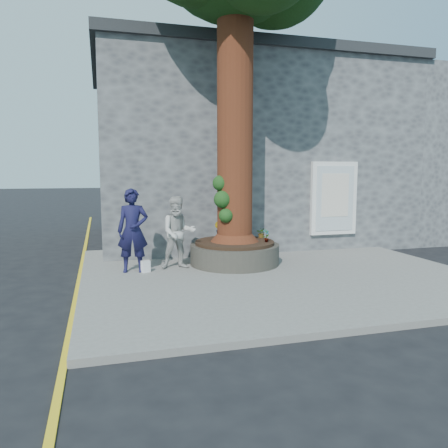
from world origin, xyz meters
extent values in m
plane|color=black|center=(0.00, 0.00, 0.00)|extent=(120.00, 120.00, 0.00)
cube|color=slate|center=(1.50, 1.00, 0.06)|extent=(9.00, 8.00, 0.12)
cube|color=yellow|center=(-3.05, 1.00, 0.00)|extent=(0.10, 30.00, 0.01)
cube|color=#48494D|center=(2.50, 7.20, 3.00)|extent=(10.00, 8.00, 6.00)
cube|color=black|center=(2.50, 7.20, 6.15)|extent=(10.30, 8.30, 0.30)
cube|color=white|center=(4.30, 3.14, 1.70)|extent=(1.50, 0.12, 2.20)
cube|color=silver|center=(4.30, 3.08, 1.70)|extent=(1.25, 0.04, 1.95)
cube|color=silver|center=(4.30, 3.06, 1.80)|extent=(0.90, 0.02, 1.30)
cube|color=#48494D|center=(10.50, 7.20, 3.00)|extent=(6.00, 8.00, 6.00)
cylinder|color=black|center=(0.80, 2.00, 0.38)|extent=(2.30, 2.30, 0.52)
cylinder|color=black|center=(0.80, 2.00, 0.68)|extent=(2.04, 2.04, 0.08)
cylinder|color=#432110|center=(0.80, 2.00, 4.47)|extent=(0.90, 0.90, 7.50)
cone|color=#432110|center=(0.80, 2.00, 1.07)|extent=(1.24, 1.24, 0.70)
sphere|color=#173A13|center=(0.42, 1.80, 1.82)|extent=(0.44, 0.44, 0.44)
sphere|color=#173A13|center=(0.48, 1.70, 1.42)|extent=(0.36, 0.36, 0.36)
sphere|color=#173A13|center=(0.40, 1.92, 2.22)|extent=(0.40, 0.40, 0.40)
imported|color=#141437|center=(-1.80, 1.81, 1.12)|extent=(0.78, 0.56, 1.99)
imported|color=#BAB8B2|center=(-0.69, 1.87, 1.01)|extent=(0.88, 0.69, 1.79)
cube|color=white|center=(-1.53, 1.66, 0.26)|extent=(0.23, 0.19, 0.28)
imported|color=gray|center=(1.52, 1.61, 0.89)|extent=(0.20, 0.17, 0.33)
imported|color=gray|center=(0.61, 2.85, 0.92)|extent=(0.31, 0.31, 0.41)
imported|color=gray|center=(1.06, 2.85, 0.91)|extent=(0.23, 0.23, 0.37)
imported|color=gray|center=(1.65, 2.29, 0.86)|extent=(0.33, 0.32, 0.28)
camera|label=1|loc=(-2.52, -8.66, 2.52)|focal=35.00mm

